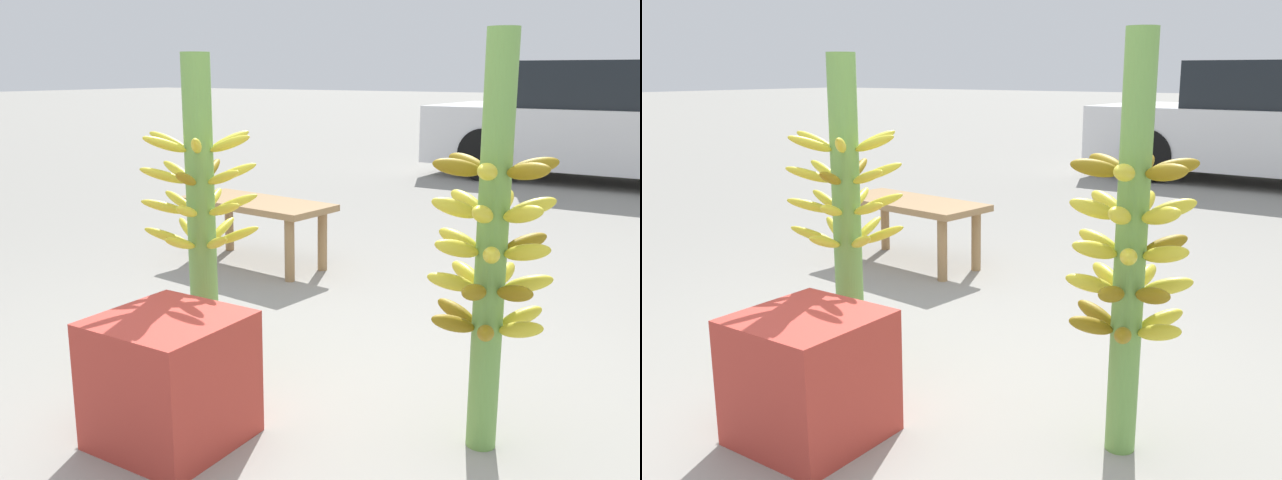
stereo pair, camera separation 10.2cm
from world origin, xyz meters
TOP-DOWN VIEW (x-y plane):
  - ground_plane at (0.00, 0.00)m, footprint 80.00×80.00m
  - banana_stalk_left at (-0.64, 0.19)m, footprint 0.47×0.47m
  - banana_stalk_center at (0.55, 0.22)m, footprint 0.41×0.41m
  - market_bench at (-1.50, 1.66)m, footprint 1.06×0.54m
  - produce_crate at (-0.35, -0.31)m, footprint 0.44×0.44m

SIDE VIEW (x-z plane):
  - ground_plane at x=0.00m, z-range 0.00..0.00m
  - produce_crate at x=-0.35m, z-range 0.00..0.44m
  - market_bench at x=-1.50m, z-range 0.14..0.56m
  - banana_stalk_left at x=-0.64m, z-range 0.03..1.34m
  - banana_stalk_center at x=0.55m, z-range 0.01..1.36m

